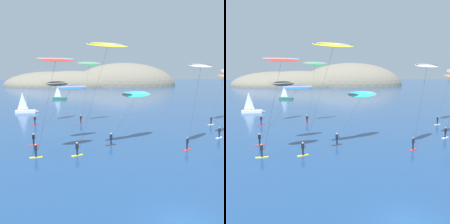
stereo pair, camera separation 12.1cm
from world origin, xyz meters
TOP-DOWN VIEW (x-y plane):
  - ground_plane at (0.00, 0.00)m, footprint 600.00×600.00m
  - headland_island at (-5.67, 173.07)m, footprint 115.86×53.25m
  - sailboat_near at (-22.22, 51.90)m, footprint 5.96×1.98m
  - sailboat_far at (-17.59, 83.86)m, footprint 5.96×1.97m
  - kitesurfer_orange at (20.17, 37.65)m, footprint 6.98×6.83m
  - kitesurfer_green at (-6.87, 38.03)m, footprint 5.24×3.81m
  - kitesurfer_black at (-13.58, 40.73)m, footprint 7.03×7.58m
  - kitesurfer_cyan at (0.10, 23.22)m, footprint 7.46×5.40m
  - kitesurfer_white at (8.19, 19.33)m, footprint 5.56×5.23m
  - kitesurfer_yellow at (-4.48, 17.90)m, footprint 7.58×4.60m
  - kitesurfer_red at (-10.65, 16.64)m, footprint 5.79×3.45m
  - kitesurfer_blue at (-9.58, 23.55)m, footprint 8.48×4.65m

SIDE VIEW (x-z plane):
  - ground_plane at x=0.00m, z-range 0.00..0.00m
  - headland_island at x=-5.67m, z-range -15.34..15.34m
  - sailboat_near at x=-22.22m, z-range -2.21..3.49m
  - sailboat_far at x=-17.59m, z-range -2.21..3.49m
  - kitesurfer_cyan at x=0.10m, z-range 2.80..10.17m
  - kitesurfer_black at x=-13.58m, z-range 3.07..11.26m
  - kitesurfer_blue at x=-9.58m, z-range 3.11..11.41m
  - kitesurfer_orange at x=20.17m, z-range 3.81..13.38m
  - kitesurfer_white at x=8.19m, z-range 4.52..15.80m
  - kitesurfer_green at x=-6.87m, z-range 4.69..16.82m
  - kitesurfer_red at x=-10.65m, z-range 4.78..16.80m
  - kitesurfer_yellow at x=-4.48m, z-range 5.53..19.39m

